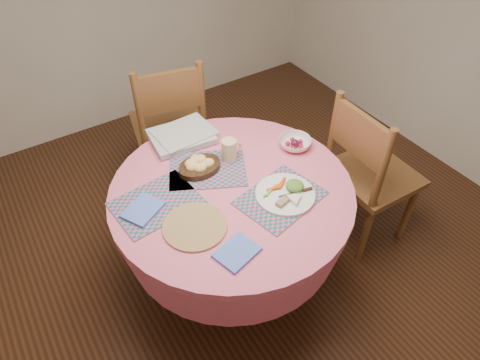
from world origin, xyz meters
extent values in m
plane|color=#331C0F|center=(0.00, 0.00, 0.00)|extent=(4.00, 4.00, 0.00)
cylinder|color=#DB6694|center=(0.00, 0.00, 0.73)|extent=(1.24, 1.24, 0.04)
cone|color=#DB6694|center=(0.00, 0.00, 0.56)|extent=(1.24, 1.24, 0.30)
cylinder|color=black|center=(0.00, 0.00, 0.22)|extent=(0.14, 0.14, 0.44)
cylinder|color=black|center=(0.00, 0.00, 0.03)|extent=(0.56, 0.56, 0.06)
cube|color=brown|center=(0.93, -0.14, 0.49)|extent=(0.47, 0.49, 0.04)
cylinder|color=brown|center=(1.11, -0.35, 0.24)|extent=(0.04, 0.04, 0.49)
cylinder|color=brown|center=(1.12, 0.05, 0.24)|extent=(0.04, 0.04, 0.49)
cylinder|color=brown|center=(0.74, -0.33, 0.24)|extent=(0.04, 0.04, 0.49)
cylinder|color=brown|center=(0.75, 0.06, 0.24)|extent=(0.04, 0.04, 0.49)
cylinder|color=brown|center=(0.72, -0.33, 0.76)|extent=(0.04, 0.04, 0.54)
cylinder|color=brown|center=(0.73, 0.06, 0.76)|extent=(0.04, 0.04, 0.54)
cube|color=brown|center=(0.72, -0.14, 0.87)|extent=(0.05, 0.39, 0.26)
cube|color=brown|center=(0.11, 1.00, 0.49)|extent=(0.57, 0.55, 0.04)
cylinder|color=brown|center=(0.34, 1.14, 0.25)|extent=(0.05, 0.05, 0.49)
cylinder|color=brown|center=(-0.05, 1.23, 0.25)|extent=(0.05, 0.05, 0.49)
cylinder|color=brown|center=(0.26, 0.78, 0.25)|extent=(0.05, 0.05, 0.49)
cylinder|color=brown|center=(-0.13, 0.86, 0.25)|extent=(0.05, 0.05, 0.49)
cylinder|color=brown|center=(0.25, 0.76, 0.77)|extent=(0.05, 0.05, 0.55)
cylinder|color=brown|center=(-0.13, 0.84, 0.77)|extent=(0.05, 0.05, 0.55)
cube|color=brown|center=(0.06, 0.80, 0.88)|extent=(0.39, 0.12, 0.26)
cube|color=#116463|center=(0.16, -0.19, 0.75)|extent=(0.46, 0.38, 0.01)
cube|color=#116463|center=(-0.36, 0.11, 0.75)|extent=(0.43, 0.33, 0.01)
cube|color=#116463|center=(-0.03, 0.19, 0.75)|extent=(0.49, 0.45, 0.01)
cylinder|color=olive|center=(-0.28, -0.13, 0.76)|extent=(0.30, 0.30, 0.01)
cube|color=#5373D7|center=(-0.20, -0.36, 0.76)|extent=(0.21, 0.18, 0.01)
cube|color=#5373D7|center=(-0.44, 0.09, 0.76)|extent=(0.22, 0.21, 0.01)
cylinder|color=white|center=(0.19, -0.19, 0.76)|extent=(0.30, 0.30, 0.01)
ellipsoid|color=#356623|center=(0.25, -0.20, 0.79)|extent=(0.11, 0.11, 0.04)
cylinder|color=#FBF3C9|center=(0.18, -0.26, 0.78)|extent=(0.12, 0.12, 0.02)
cube|color=#7F6549|center=(0.13, -0.23, 0.78)|extent=(0.07, 0.05, 0.02)
cube|color=silver|center=(0.21, -0.22, 0.77)|extent=(0.15, 0.04, 0.00)
cylinder|color=black|center=(-0.07, 0.20, 0.77)|extent=(0.23, 0.23, 0.03)
ellipsoid|color=#FFC782|center=(-0.11, 0.20, 0.81)|extent=(0.07, 0.06, 0.05)
ellipsoid|color=#FFC782|center=(-0.05, 0.23, 0.81)|extent=(0.07, 0.06, 0.05)
ellipsoid|color=#FFC782|center=(-0.03, 0.18, 0.81)|extent=(0.07, 0.06, 0.05)
ellipsoid|color=#FFC782|center=(-0.08, 0.17, 0.81)|extent=(0.07, 0.06, 0.05)
ellipsoid|color=#FFC782|center=(-0.07, 0.24, 0.81)|extent=(0.07, 0.06, 0.05)
ellipsoid|color=#FFC782|center=(-0.11, 0.23, 0.81)|extent=(0.07, 0.06, 0.05)
cylinder|color=beige|center=(0.11, 0.19, 0.82)|extent=(0.08, 0.08, 0.12)
torus|color=beige|center=(0.15, 0.19, 0.82)|extent=(0.07, 0.01, 0.07)
imported|color=white|center=(0.47, 0.09, 0.78)|extent=(0.24, 0.24, 0.06)
sphere|color=red|center=(0.51, 0.09, 0.77)|extent=(0.03, 0.03, 0.03)
sphere|color=red|center=(0.48, 0.13, 0.77)|extent=(0.03, 0.03, 0.03)
sphere|color=red|center=(0.44, 0.11, 0.77)|extent=(0.03, 0.03, 0.03)
sphere|color=red|center=(0.44, 0.06, 0.77)|extent=(0.03, 0.03, 0.03)
sphere|color=red|center=(0.48, 0.05, 0.77)|extent=(0.03, 0.03, 0.03)
sphere|color=#411229|center=(0.47, 0.09, 0.78)|extent=(0.05, 0.05, 0.05)
cube|color=silver|center=(-0.03, 0.49, 0.77)|extent=(0.37, 0.30, 0.03)
cube|color=silver|center=(-0.01, 0.49, 0.80)|extent=(0.33, 0.27, 0.01)
camera|label=1|loc=(-0.81, -1.32, 2.25)|focal=32.00mm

